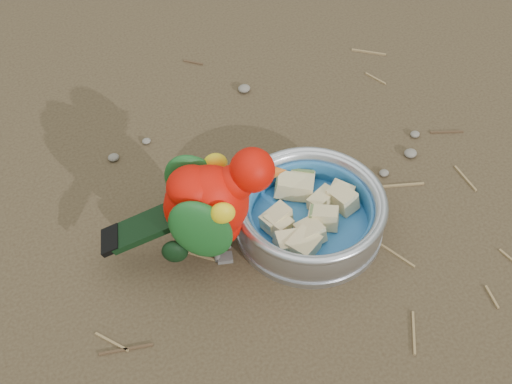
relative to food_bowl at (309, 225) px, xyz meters
name	(u,v)px	position (x,y,z in m)	size (l,w,h in m)	color
ground	(276,239)	(-0.05, 0.00, -0.01)	(60.00, 60.00, 0.00)	#443623
food_bowl	(309,225)	(0.00, 0.00, 0.00)	(0.20, 0.20, 0.02)	#B2B2BA
bowl_wall	(310,211)	(0.00, 0.00, 0.03)	(0.20, 0.20, 0.04)	#B2B2BA
fruit_wedges	(310,214)	(0.00, 0.00, 0.02)	(0.12, 0.12, 0.03)	beige
lory_parrot	(210,211)	(-0.14, 0.01, 0.08)	(0.10, 0.22, 0.18)	red
ground_debris	(238,222)	(-0.09, 0.05, -0.01)	(0.90, 0.80, 0.01)	olive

